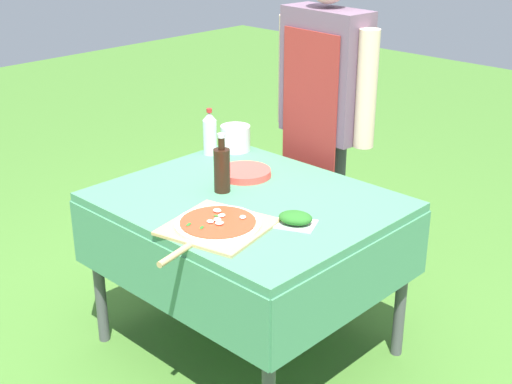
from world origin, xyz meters
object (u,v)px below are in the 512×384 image
at_px(mixing_tub, 235,138).
at_px(person_cook, 324,106).
at_px(pizza_on_peel, 217,226).
at_px(herb_container, 295,219).
at_px(water_bottle, 210,133).
at_px(prep_table, 247,217).
at_px(oil_bottle, 222,169).
at_px(plate_stack, 245,173).

bearing_deg(mixing_tub, person_cook, 45.25).
distance_m(pizza_on_peel, herb_container, 0.30).
relative_size(pizza_on_peel, water_bottle, 2.45).
distance_m(prep_table, oil_bottle, 0.23).
xyz_separation_m(water_bottle, plate_stack, (0.32, -0.09, -0.09)).
distance_m(prep_table, mixing_tub, 0.61).
xyz_separation_m(pizza_on_peel, plate_stack, (-0.31, 0.46, 0.00)).
bearing_deg(person_cook, water_bottle, 55.97).
height_order(prep_table, person_cook, person_cook).
bearing_deg(oil_bottle, mixing_tub, 129.19).
bearing_deg(pizza_on_peel, person_cook, 93.89).
height_order(person_cook, herb_container, person_cook).
height_order(prep_table, oil_bottle, oil_bottle).
bearing_deg(plate_stack, person_cook, 87.28).
bearing_deg(water_bottle, mixing_tub, 68.84).
bearing_deg(prep_table, oil_bottle, -169.80).
distance_m(person_cook, water_bottle, 0.56).
bearing_deg(pizza_on_peel, herb_container, 38.59).
xyz_separation_m(person_cook, herb_container, (0.47, -0.74, -0.20)).
distance_m(prep_table, plate_stack, 0.27).
bearing_deg(water_bottle, prep_table, -27.16).
height_order(prep_table, water_bottle, water_bottle).
bearing_deg(person_cook, prep_table, 108.09).
relative_size(person_cook, mixing_tub, 11.19).
height_order(herb_container, plate_stack, herb_container).
relative_size(water_bottle, herb_container, 1.21).
bearing_deg(mixing_tub, oil_bottle, -50.81).
bearing_deg(oil_bottle, prep_table, 10.20).
height_order(pizza_on_peel, oil_bottle, oil_bottle).
distance_m(oil_bottle, herb_container, 0.45).
bearing_deg(herb_container, mixing_tub, 150.12).
height_order(oil_bottle, water_bottle, oil_bottle).
xyz_separation_m(prep_table, herb_container, (0.31, -0.06, 0.11)).
distance_m(oil_bottle, mixing_tub, 0.52).
distance_m(herb_container, plate_stack, 0.54).
xyz_separation_m(oil_bottle, mixing_tub, (-0.33, 0.40, -0.04)).
relative_size(pizza_on_peel, herb_container, 2.95).
distance_m(person_cook, pizza_on_peel, 1.03).
distance_m(oil_bottle, water_bottle, 0.47).
bearing_deg(herb_container, pizza_on_peel, -129.15).
height_order(water_bottle, plate_stack, water_bottle).
xyz_separation_m(mixing_tub, plate_stack, (0.27, -0.21, -0.05)).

